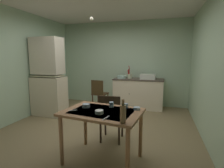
{
  "coord_description": "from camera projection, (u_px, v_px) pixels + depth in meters",
  "views": [
    {
      "loc": [
        1.29,
        -3.35,
        1.55
      ],
      "look_at": [
        0.31,
        -0.02,
        1.01
      ],
      "focal_mm": 27.76,
      "sensor_mm": 36.0,
      "label": 1
    }
  ],
  "objects": [
    {
      "name": "serving_bowl_wide",
      "position": [
        99.0,
        112.0,
        2.39
      ],
      "size": [
        0.12,
        0.12,
        0.05
      ],
      "primitive_type": "cylinder",
      "color": "white",
      "rests_on": "dining_table"
    },
    {
      "name": "sauce_dish",
      "position": [
        86.0,
        106.0,
        2.68
      ],
      "size": [
        0.12,
        0.12,
        0.05
      ],
      "primitive_type": "cylinder",
      "color": "#9EB2C6",
      "rests_on": "dining_table"
    },
    {
      "name": "counter_cabinet",
      "position": [
        138.0,
        93.0,
        5.31
      ],
      "size": [
        1.5,
        0.64,
        0.9
      ],
      "color": "beige",
      "rests_on": "ground"
    },
    {
      "name": "wall_back",
      "position": [
        123.0,
        64.0,
        5.69
      ],
      "size": [
        4.22,
        0.1,
        2.67
      ],
      "primitive_type": "cube",
      "color": "#B4CEAF",
      "rests_on": "ground"
    },
    {
      "name": "dining_table",
      "position": [
        102.0,
        118.0,
        2.52
      ],
      "size": [
        1.19,
        0.89,
        0.78
      ],
      "color": "#9E6E4A",
      "rests_on": "ground"
    },
    {
      "name": "mixing_bowl_counter",
      "position": [
        121.0,
        77.0,
        5.33
      ],
      "size": [
        0.28,
        0.28,
        0.09
      ],
      "primitive_type": "cylinder",
      "color": "#ADD1C1",
      "rests_on": "counter_cabinet"
    },
    {
      "name": "stoneware_crock",
      "position": [
        130.0,
        76.0,
        5.33
      ],
      "size": [
        0.14,
        0.14,
        0.13
      ],
      "primitive_type": "cylinder",
      "color": "beige",
      "rests_on": "counter_cabinet"
    },
    {
      "name": "hutch_cabinet",
      "position": [
        49.0,
        79.0,
        4.59
      ],
      "size": [
        0.84,
        0.51,
        2.05
      ],
      "color": "beige",
      "rests_on": "ground"
    },
    {
      "name": "pendant_bulb",
      "position": [
        91.0,
        19.0,
        3.82
      ],
      "size": [
        0.08,
        0.08,
        0.08
      ],
      "primitive_type": "sphere",
      "color": "#F9EFCC"
    },
    {
      "name": "wall_left",
      "position": [
        16.0,
        66.0,
        4.16
      ],
      "size": [
        0.1,
        4.47,
        2.67
      ],
      "primitive_type": "cube",
      "color": "#B3D1B2",
      "rests_on": "ground"
    },
    {
      "name": "soup_bowl_small",
      "position": [
        137.0,
        108.0,
        2.56
      ],
      "size": [
        0.1,
        0.1,
        0.04
      ],
      "primitive_type": "cylinder",
      "color": "#9EB2C6",
      "rests_on": "dining_table"
    },
    {
      "name": "chair_by_counter",
      "position": [
        99.0,
        93.0,
        5.1
      ],
      "size": [
        0.45,
        0.45,
        0.89
      ],
      "color": "#3D2815",
      "rests_on": "ground"
    },
    {
      "name": "mug_tall",
      "position": [
        126.0,
        106.0,
        2.65
      ],
      "size": [
        0.06,
        0.06,
        0.07
      ],
      "primitive_type": "cylinder",
      "color": "#9EB2C6",
      "rests_on": "dining_table"
    },
    {
      "name": "teaspoon_near_bowl",
      "position": [
        73.0,
        110.0,
        2.52
      ],
      "size": [
        0.12,
        0.09,
        0.0
      ],
      "primitive_type": "cube",
      "rotation": [
        0.0,
        0.0,
        0.56
      ],
      "color": "beige",
      "rests_on": "dining_table"
    },
    {
      "name": "teacup_mint",
      "position": [
        111.0,
        105.0,
        2.67
      ],
      "size": [
        0.07,
        0.07,
        0.09
      ],
      "primitive_type": "cylinder",
      "color": "#9EB2C6",
      "rests_on": "dining_table"
    },
    {
      "name": "hand_pump",
      "position": [
        129.0,
        73.0,
        5.35
      ],
      "size": [
        0.05,
        0.27,
        0.39
      ],
      "color": "#B21E19",
      "rests_on": "counter_cabinet"
    },
    {
      "name": "chair_far_side",
      "position": [
        111.0,
        116.0,
        3.15
      ],
      "size": [
        0.42,
        0.42,
        0.88
      ],
      "color": "#36271A",
      "rests_on": "ground"
    },
    {
      "name": "ground_plane",
      "position": [
        99.0,
        129.0,
        3.78
      ],
      "size": [
        5.37,
        5.37,
        0.0
      ],
      "primitive_type": "plane",
      "color": "#86724F"
    },
    {
      "name": "wall_right",
      "position": [
        213.0,
        70.0,
        2.98
      ],
      "size": [
        0.1,
        4.47,
        2.67
      ],
      "primitive_type": "cube",
      "color": "#B4CFAE",
      "rests_on": "ground"
    },
    {
      "name": "glass_bottle",
      "position": [
        123.0,
        113.0,
        2.03
      ],
      "size": [
        0.07,
        0.07,
        0.29
      ],
      "color": "olive",
      "rests_on": "dining_table"
    },
    {
      "name": "sink_basin",
      "position": [
        148.0,
        77.0,
        5.15
      ],
      "size": [
        0.44,
        0.34,
        0.15
      ],
      "color": "white",
      "rests_on": "counter_cabinet"
    },
    {
      "name": "table_knife",
      "position": [
        106.0,
        118.0,
        2.21
      ],
      "size": [
        0.05,
        0.19,
        0.0
      ],
      "primitive_type": "cube",
      "rotation": [
        0.0,
        0.0,
        1.39
      ],
      "color": "silver",
      "rests_on": "dining_table"
    }
  ]
}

